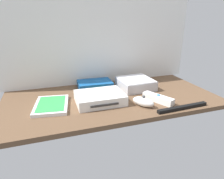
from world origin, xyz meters
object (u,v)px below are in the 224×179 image
(game_console, at_px, (100,98))
(remote_wand, at_px, (158,99))
(network_router, at_px, (95,84))
(game_case, at_px, (51,105))
(mini_computer, at_px, (135,84))
(remote_nunchuk, at_px, (143,102))
(sensor_bar, at_px, (183,108))

(game_console, relative_size, remote_wand, 1.42)
(game_console, xyz_separation_m, network_router, (0.03, 0.20, -0.00))
(remote_wand, bearing_deg, game_case, 141.92)
(game_case, xyz_separation_m, remote_wand, (0.46, -0.10, 0.01))
(mini_computer, distance_m, remote_nunchuk, 0.22)
(remote_wand, bearing_deg, remote_nunchuk, 167.47)
(sensor_bar, bearing_deg, mini_computer, 102.85)
(game_console, xyz_separation_m, remote_nunchuk, (0.17, -0.10, -0.00))
(network_router, bearing_deg, remote_nunchuk, -62.66)
(mini_computer, distance_m, sensor_bar, 0.31)
(mini_computer, distance_m, remote_wand, 0.20)
(remote_wand, distance_m, remote_nunchuk, 0.09)
(mini_computer, distance_m, game_case, 0.45)
(remote_nunchuk, bearing_deg, game_console, 116.33)
(network_router, bearing_deg, sensor_bar, -50.94)
(network_router, bearing_deg, game_case, -140.51)
(remote_nunchuk, bearing_deg, network_router, 81.57)
(sensor_bar, bearing_deg, game_case, 156.65)
(game_console, relative_size, mini_computer, 1.19)
(game_case, height_order, remote_nunchuk, remote_nunchuk)
(network_router, distance_m, remote_wand, 0.36)
(mini_computer, height_order, remote_nunchuk, mini_computer)
(game_case, bearing_deg, network_router, 45.91)
(game_case, height_order, remote_wand, remote_wand)
(remote_nunchuk, relative_size, sensor_bar, 0.45)
(game_case, distance_m, remote_nunchuk, 0.39)
(network_router, xyz_separation_m, remote_nunchuk, (0.14, -0.30, 0.00))
(game_console, xyz_separation_m, mini_computer, (0.23, 0.12, 0.00))
(game_case, bearing_deg, remote_nunchuk, -8.89)
(game_console, distance_m, sensor_bar, 0.36)
(game_console, relative_size, remote_nunchuk, 1.97)
(mini_computer, height_order, game_case, mini_computer)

